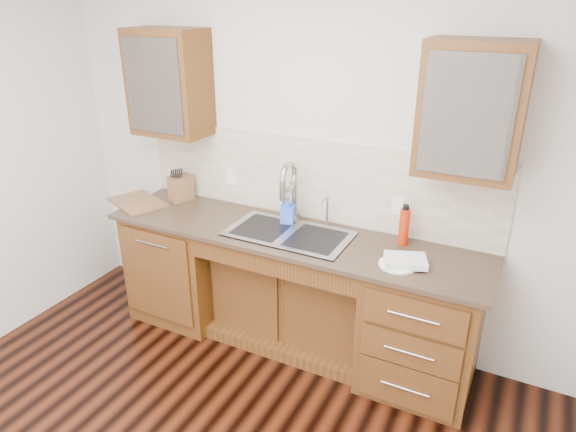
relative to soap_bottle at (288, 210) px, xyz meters
The scene contains 23 objects.
wall_back 0.42m from the soap_bottle, 69.07° to the left, with size 4.00×0.10×2.70m, color silver.
base_cabinet_left 1.04m from the soap_bottle, behind, with size 0.70×0.62×0.88m, color #593014.
base_cabinet_center 0.67m from the soap_bottle, 24.57° to the right, with size 1.20×0.44×0.70m, color #593014.
base_cabinet_right 1.19m from the soap_bottle, ahead, with size 0.70×0.62×0.88m, color #593014.
countertop 0.21m from the soap_bottle, 58.81° to the right, with size 2.70×0.65×0.03m, color #84705B.
backsplash 0.27m from the soap_bottle, 62.50° to the left, with size 2.70×0.02×0.59m, color beige.
sink 0.26m from the soap_bottle, 61.25° to the right, with size 0.84×0.46×0.19m, color #9E9EA5.
faucet 0.12m from the soap_bottle, 75.63° to the left, with size 0.04×0.04×0.40m, color #999993.
filter_tap 0.28m from the soap_bottle, 16.59° to the left, with size 0.02×0.02×0.24m, color #999993.
upper_cabinet_left 1.26m from the soap_bottle, behind, with size 0.55×0.34×0.75m, color #593014.
upper_cabinet_right 1.40m from the soap_bottle, ahead, with size 0.55×0.34×0.75m, color #593014.
outlet_left 0.59m from the soap_bottle, 164.51° to the left, with size 0.08×0.01×0.12m, color white.
outlet_right 0.76m from the soap_bottle, 11.92° to the left, with size 0.08×0.01×0.12m, color white.
soap_bottle is the anchor object (origin of this frame).
water_bottle 0.82m from the soap_bottle, ahead, with size 0.07×0.07×0.25m, color #BA2508.
plate 0.91m from the soap_bottle, 16.17° to the right, with size 0.23×0.23×0.01m, color white.
dish_towel 0.94m from the soap_bottle, 14.48° to the right, with size 0.25×0.18×0.04m, color white.
knife_block 0.96m from the soap_bottle, behind, with size 0.11×0.18×0.20m, color brown.
cutting_board 1.24m from the soap_bottle, behind, with size 0.44×0.31×0.02m, color #A8793F.
cup_left_a 1.33m from the soap_bottle, behind, with size 0.13×0.13×0.10m, color silver.
cup_left_b 1.12m from the soap_bottle, behind, with size 0.10×0.10×0.09m, color white.
cup_right_a 1.28m from the soap_bottle, ahead, with size 0.13×0.13×0.10m, color white.
cup_right_b 1.47m from the soap_bottle, ahead, with size 0.10×0.10×0.10m, color white.
Camera 1 is at (1.42, -1.41, 2.42)m, focal length 32.00 mm.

